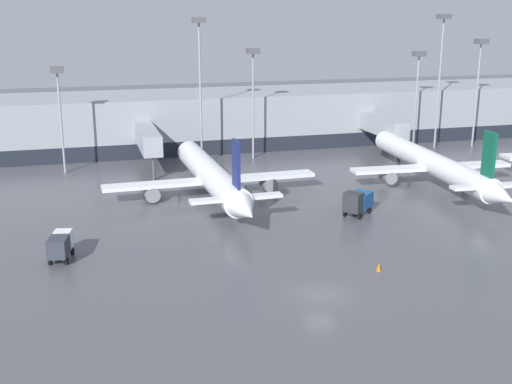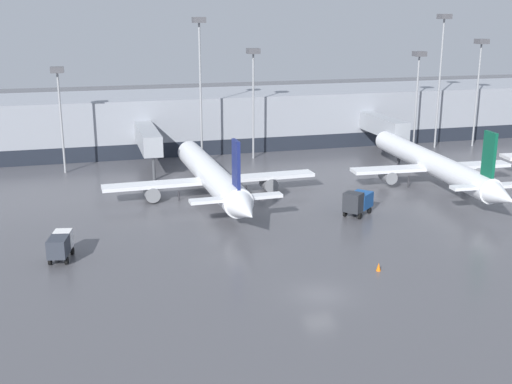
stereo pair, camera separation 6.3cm
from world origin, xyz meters
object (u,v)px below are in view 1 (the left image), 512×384
(apron_light_mast_0, at_px, (253,71))
(apron_light_mast_5, at_px, (442,46))
(service_truck_0, at_px, (60,245))
(apron_light_mast_3, at_px, (199,52))
(traffic_cone_0, at_px, (379,267))
(service_truck_2, at_px, (358,201))
(apron_light_mast_4, at_px, (58,88))
(parked_jet_1, at_px, (211,176))
(apron_light_mast_2, at_px, (418,71))
(apron_light_mast_1, at_px, (480,62))
(parked_jet_3, at_px, (431,163))

(apron_light_mast_0, distance_m, apron_light_mast_5, 31.85)
(service_truck_0, height_order, apron_light_mast_3, apron_light_mast_3)
(service_truck_0, bearing_deg, apron_light_mast_0, -25.99)
(service_truck_0, xyz_separation_m, traffic_cone_0, (27.14, -10.19, -1.12))
(apron_light_mast_0, bearing_deg, traffic_cone_0, -91.41)
(service_truck_2, relative_size, apron_light_mast_4, 0.29)
(parked_jet_1, bearing_deg, service_truck_2, -131.01)
(parked_jet_1, bearing_deg, apron_light_mast_2, -64.14)
(service_truck_0, bearing_deg, apron_light_mast_1, -50.11)
(parked_jet_3, distance_m, apron_light_mast_4, 51.60)
(apron_light_mast_1, height_order, apron_light_mast_3, apron_light_mast_3)
(apron_light_mast_2, bearing_deg, apron_light_mast_1, -8.12)
(service_truck_2, height_order, apron_light_mast_1, apron_light_mast_1)
(service_truck_0, distance_m, apron_light_mast_3, 42.92)
(service_truck_0, xyz_separation_m, apron_light_mast_2, (56.49, 37.23, 11.29))
(parked_jet_1, relative_size, apron_light_mast_1, 1.98)
(service_truck_2, distance_m, traffic_cone_0, 16.27)
(parked_jet_1, height_order, traffic_cone_0, parked_jet_1)
(apron_light_mast_0, bearing_deg, service_truck_0, -127.75)
(service_truck_2, height_order, apron_light_mast_0, apron_light_mast_0)
(apron_light_mast_3, bearing_deg, service_truck_0, -119.60)
(traffic_cone_0, height_order, apron_light_mast_0, apron_light_mast_0)
(apron_light_mast_1, bearing_deg, parked_jet_1, -159.18)
(traffic_cone_0, relative_size, apron_light_mast_0, 0.04)
(parked_jet_3, relative_size, service_truck_2, 8.63)
(apron_light_mast_4, bearing_deg, apron_light_mast_1, 0.98)
(service_truck_2, relative_size, apron_light_mast_2, 0.27)
(parked_jet_3, height_order, apron_light_mast_5, apron_light_mast_5)
(service_truck_0, bearing_deg, apron_light_mast_4, 11.80)
(apron_light_mast_0, height_order, apron_light_mast_4, apron_light_mast_0)
(traffic_cone_0, relative_size, apron_light_mast_5, 0.03)
(apron_light_mast_1, height_order, apron_light_mast_5, apron_light_mast_5)
(parked_jet_1, bearing_deg, service_truck_0, 132.36)
(parked_jet_1, relative_size, apron_light_mast_5, 1.63)
(parked_jet_1, bearing_deg, apron_light_mast_1, -70.79)
(service_truck_0, height_order, apron_light_mast_4, apron_light_mast_4)
(parked_jet_1, height_order, service_truck_2, parked_jet_1)
(parked_jet_1, xyz_separation_m, service_truck_2, (14.31, -11.76, -1.02))
(apron_light_mast_4, bearing_deg, parked_jet_3, -22.75)
(traffic_cone_0, bearing_deg, apron_light_mast_0, 88.59)
(apron_light_mast_1, bearing_deg, apron_light_mast_4, -179.02)
(service_truck_0, relative_size, apron_light_mast_4, 0.28)
(parked_jet_1, relative_size, apron_light_mast_3, 1.66)
(service_truck_0, height_order, apron_light_mast_5, apron_light_mast_5)
(apron_light_mast_3, height_order, apron_light_mast_4, apron_light_mast_3)
(parked_jet_3, distance_m, apron_light_mast_2, 26.21)
(apron_light_mast_5, bearing_deg, apron_light_mast_3, -178.07)
(service_truck_2, height_order, traffic_cone_0, service_truck_2)
(service_truck_2, bearing_deg, parked_jet_3, 172.33)
(apron_light_mast_3, bearing_deg, apron_light_mast_2, 3.55)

